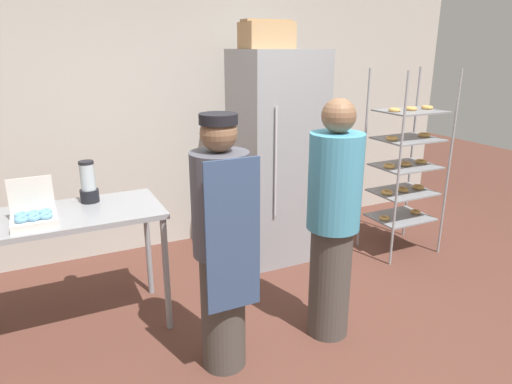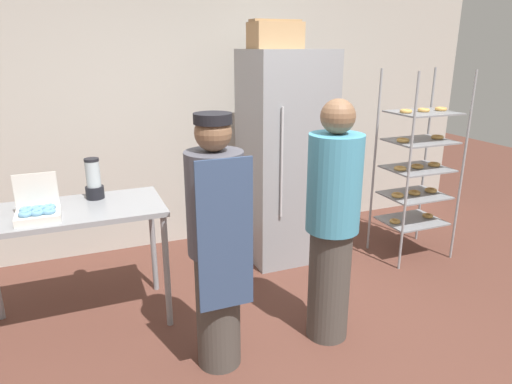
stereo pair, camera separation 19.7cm
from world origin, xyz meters
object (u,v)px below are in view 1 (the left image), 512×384
object	(u,v)px
person_baker	(222,244)
person_customer	(333,222)
donut_box	(34,217)
baking_rack	(405,165)
refrigerator	(277,157)
cardboard_storage_box	(267,35)
blender_pitcher	(88,184)

from	to	relation	value
person_baker	person_customer	distance (m)	0.79
donut_box	person_baker	world-z (taller)	person_baker
baking_rack	person_customer	world-z (taller)	baking_rack
refrigerator	cardboard_storage_box	xyz separation A→B (m)	(-0.13, -0.04, 1.08)
baking_rack	cardboard_storage_box	size ratio (longest dim) A/B	4.16
donut_box	blender_pitcher	distance (m)	0.49
donut_box	cardboard_storage_box	world-z (taller)	cardboard_storage_box
cardboard_storage_box	person_customer	distance (m)	1.77
blender_pitcher	person_baker	bearing A→B (deg)	-58.06
donut_box	person_customer	xyz separation A→B (m)	(1.78, -0.68, -0.10)
refrigerator	person_baker	distance (m)	1.72
baking_rack	person_baker	distance (m)	2.39
refrigerator	blender_pitcher	distance (m)	1.73
person_baker	cardboard_storage_box	bearing A→B (deg)	53.58
blender_pitcher	refrigerator	bearing A→B (deg)	11.31
blender_pitcher	person_customer	xyz separation A→B (m)	(1.41, -0.99, -0.18)
refrigerator	baking_rack	world-z (taller)	refrigerator
baking_rack	person_baker	world-z (taller)	baking_rack
baking_rack	donut_box	distance (m)	3.22
baking_rack	cardboard_storage_box	distance (m)	1.79
baking_rack	cardboard_storage_box	world-z (taller)	cardboard_storage_box
donut_box	cardboard_storage_box	size ratio (longest dim) A/B	0.66
baking_rack	cardboard_storage_box	bearing A→B (deg)	161.52
donut_box	cardboard_storage_box	distance (m)	2.31
donut_box	cardboard_storage_box	xyz separation A→B (m)	(1.93, 0.61, 1.10)
donut_box	person_baker	xyz separation A→B (m)	(0.98, -0.68, -0.10)
refrigerator	donut_box	xyz separation A→B (m)	(-2.07, -0.65, -0.03)
cardboard_storage_box	person_baker	xyz separation A→B (m)	(-0.95, -1.29, -1.21)
refrigerator	person_baker	xyz separation A→B (m)	(-1.08, -1.33, -0.13)
baking_rack	blender_pitcher	size ratio (longest dim) A/B	5.90
person_customer	person_baker	bearing A→B (deg)	-179.97
donut_box	person_baker	size ratio (longest dim) A/B	0.17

